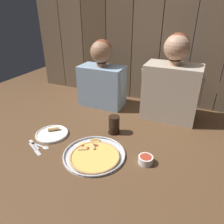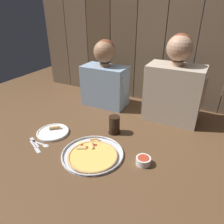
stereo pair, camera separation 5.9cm
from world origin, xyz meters
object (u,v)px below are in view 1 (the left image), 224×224
dinner_plate (52,134)px  drinking_glass (114,125)px  diner_right (172,84)px  dipping_bowl (146,159)px  pizza_tray (94,155)px  diner_left (102,78)px

dinner_plate → drinking_glass: (0.37, 0.20, 0.05)m
dinner_plate → diner_right: diner_right is taller
dinner_plate → diner_right: size_ratio=0.35×
dipping_bowl → diner_right: (0.01, 0.59, 0.25)m
pizza_tray → diner_right: 0.77m
diner_left → diner_right: size_ratio=0.88×
drinking_glass → diner_left: diner_left is taller
dipping_bowl → diner_right: bearing=89.1°
pizza_tray → diner_right: diner_right is taller
diner_left → diner_right: diner_right is taller
diner_left → pizza_tray: bearing=-67.6°
dipping_bowl → pizza_tray: bearing=-167.1°
dinner_plate → drinking_glass: bearing=28.4°
pizza_tray → drinking_glass: 0.29m
drinking_glass → diner_right: 0.52m
pizza_tray → dinner_plate: dinner_plate is taller
pizza_tray → dipping_bowl: dipping_bowl is taller
pizza_tray → diner_left: 0.75m
diner_right → dipping_bowl: bearing=-90.9°
dinner_plate → dipping_bowl: size_ratio=2.63×
dinner_plate → diner_left: (0.09, 0.58, 0.24)m
pizza_tray → diner_right: bearing=65.7°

